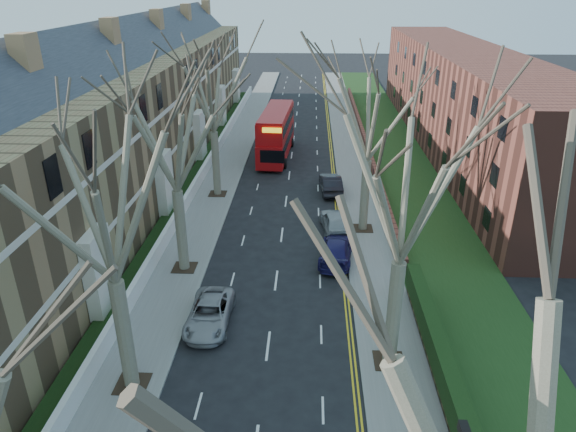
# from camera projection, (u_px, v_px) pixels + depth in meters

# --- Properties ---
(pavement_left) EXTENTS (3.00, 102.00, 0.12)m
(pavement_left) POSITION_uv_depth(u_px,v_px,m) (233.00, 154.00, 52.39)
(pavement_left) COLOR slate
(pavement_left) RESTS_ON ground
(pavement_right) EXTENTS (3.00, 102.00, 0.12)m
(pavement_right) POSITION_uv_depth(u_px,v_px,m) (351.00, 155.00, 51.89)
(pavement_right) COLOR slate
(pavement_right) RESTS_ON ground
(terrace_left) EXTENTS (9.70, 78.00, 13.60)m
(terrace_left) POSITION_uv_depth(u_px,v_px,m) (126.00, 119.00, 43.15)
(terrace_left) COLOR olive
(terrace_left) RESTS_ON ground
(flats_right) EXTENTS (13.97, 54.00, 10.00)m
(flats_right) POSITION_uv_depth(u_px,v_px,m) (462.00, 99.00, 53.00)
(flats_right) COLOR brown
(flats_right) RESTS_ON ground
(front_wall_left) EXTENTS (0.30, 78.00, 1.00)m
(front_wall_left) POSITION_uv_depth(u_px,v_px,m) (201.00, 175.00, 44.96)
(front_wall_left) COLOR white
(front_wall_left) RESTS_ON ground
(grass_verge_right) EXTENTS (6.00, 102.00, 0.06)m
(grass_verge_right) POSITION_uv_depth(u_px,v_px,m) (396.00, 155.00, 51.67)
(grass_verge_right) COLOR #1C3814
(grass_verge_right) RESTS_ON ground
(tree_left_mid) EXTENTS (10.50, 10.50, 14.71)m
(tree_left_mid) POSITION_uv_depth(u_px,v_px,m) (99.00, 182.00, 18.45)
(tree_left_mid) COLOR #6A624C
(tree_left_mid) RESTS_ON ground
(tree_left_far) EXTENTS (10.15, 10.15, 14.22)m
(tree_left_far) POSITION_uv_depth(u_px,v_px,m) (170.00, 121.00, 27.66)
(tree_left_far) COLOR #6A624C
(tree_left_far) RESTS_ON ground
(tree_left_dist) EXTENTS (10.50, 10.50, 14.71)m
(tree_left_dist) POSITION_uv_depth(u_px,v_px,m) (211.00, 77.00, 38.42)
(tree_left_dist) COLOR #6A624C
(tree_left_dist) RESTS_ON ground
(tree_right_mid) EXTENTS (10.50, 10.50, 14.71)m
(tree_right_mid) POSITION_uv_depth(u_px,v_px,m) (409.00, 168.00, 19.80)
(tree_right_mid) COLOR #6A624C
(tree_right_mid) RESTS_ON ground
(tree_right_far) EXTENTS (10.15, 10.15, 14.22)m
(tree_right_far) POSITION_uv_depth(u_px,v_px,m) (371.00, 100.00, 32.64)
(tree_right_far) COLOR #6A624C
(tree_right_far) RESTS_ON ground
(double_decker_bus) EXTENTS (3.25, 11.02, 4.56)m
(double_decker_bus) POSITION_uv_depth(u_px,v_px,m) (276.00, 135.00, 50.87)
(double_decker_bus) COLOR #A50B0E
(double_decker_bus) RESTS_ON ground
(car_left_far) EXTENTS (2.13, 4.58, 1.27)m
(car_left_far) POSITION_uv_depth(u_px,v_px,m) (210.00, 313.00, 26.28)
(car_left_far) COLOR gray
(car_left_far) RESTS_ON ground
(car_right_near) EXTENTS (2.61, 5.08, 1.41)m
(car_right_near) POSITION_uv_depth(u_px,v_px,m) (336.00, 250.00, 32.30)
(car_right_near) COLOR #1B164D
(car_right_near) RESTS_ON ground
(car_right_mid) EXTENTS (2.31, 4.55, 1.48)m
(car_right_mid) POSITION_uv_depth(u_px,v_px,m) (335.00, 221.00, 36.06)
(car_right_mid) COLOR #92959A
(car_right_mid) RESTS_ON ground
(car_right_far) EXTENTS (1.97, 4.69, 1.51)m
(car_right_far) POSITION_uv_depth(u_px,v_px,m) (331.00, 184.00, 42.77)
(car_right_far) COLOR black
(car_right_far) RESTS_ON ground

